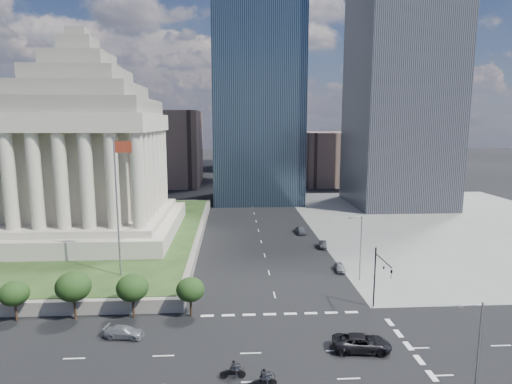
{
  "coord_description": "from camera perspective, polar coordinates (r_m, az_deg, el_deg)",
  "views": [
    {
      "loc": [
        -5.78,
        -36.16,
        23.76
      ],
      "look_at": [
        -2.98,
        13.11,
        15.7
      ],
      "focal_mm": 30.0,
      "sensor_mm": 36.0,
      "label": 1
    }
  ],
  "objects": [
    {
      "name": "pickup_truck",
      "position": [
        48.9,
        13.93,
        -18.95
      ],
      "size": [
        3.45,
        6.39,
        1.7
      ],
      "primitive_type": "imported",
      "rotation": [
        0.0,
        0.0,
        1.47
      ],
      "color": "black",
      "rests_on": "ground"
    },
    {
      "name": "war_memorial",
      "position": [
        88.79,
        -21.96,
        7.09
      ],
      "size": [
        34.0,
        34.0,
        39.0
      ],
      "primitive_type": null,
      "color": "#ACA290",
      "rests_on": "plaza_lawn"
    },
    {
      "name": "sidewalk_ne",
      "position": [
        111.77,
        24.5,
        -3.84
      ],
      "size": [
        68.0,
        90.0,
        0.03
      ],
      "primitive_type": "cube",
      "color": "slate",
      "rests_on": "ground"
    },
    {
      "name": "plaza_lawn",
      "position": [
        97.17,
        -27.06,
        -4.79
      ],
      "size": [
        64.0,
        68.0,
        0.1
      ],
      "primitive_type": "cube",
      "color": "#203616",
      "rests_on": "plaza_terrace"
    },
    {
      "name": "suv_grey",
      "position": [
        52.27,
        -17.16,
        -17.41
      ],
      "size": [
        2.5,
        4.67,
        1.29
      ],
      "primitive_type": "imported",
      "rotation": [
        0.0,
        0.0,
        1.41
      ],
      "color": "slate",
      "rests_on": "ground"
    },
    {
      "name": "parked_sedan_mid",
      "position": [
        83.42,
        8.9,
        -6.94
      ],
      "size": [
        1.93,
        3.99,
        1.26
      ],
      "primitive_type": "imported",
      "rotation": [
        0.0,
        0.0,
        -0.16
      ],
      "color": "black",
      "rests_on": "ground"
    },
    {
      "name": "flagpole",
      "position": [
        63.16,
        -17.92,
        -0.88
      ],
      "size": [
        2.52,
        0.24,
        20.0
      ],
      "color": "slate",
      "rests_on": "plaza_lawn"
    },
    {
      "name": "ground",
      "position": [
        138.34,
        -0.81,
        -0.62
      ],
      "size": [
        500.0,
        500.0,
        0.0
      ],
      "primitive_type": "plane",
      "color": "black",
      "rests_on": "ground"
    },
    {
      "name": "parked_sedan_near",
      "position": [
        71.34,
        11.12,
        -9.82
      ],
      "size": [
        1.77,
        3.82,
        1.27
      ],
      "primitive_type": "imported",
      "rotation": [
        0.0,
        0.0,
        -0.07
      ],
      "color": "gray",
      "rests_on": "ground"
    },
    {
      "name": "building_filler_ne",
      "position": [
        170.95,
        9.55,
        4.53
      ],
      "size": [
        20.0,
        30.0,
        20.0
      ],
      "primitive_type": "cube",
      "color": "brown",
      "rests_on": "ground"
    },
    {
      "name": "building_filler_nw",
      "position": [
        168.2,
        -11.59,
        5.76
      ],
      "size": [
        24.0,
        30.0,
        28.0
      ],
      "primitive_type": "cube",
      "color": "brown",
      "rests_on": "ground"
    },
    {
      "name": "highrise_ne",
      "position": [
        132.86,
        19.11,
        20.18
      ],
      "size": [
        26.0,
        28.0,
        100.0
      ],
      "primitive_type": "cube",
      "color": "black",
      "rests_on": "ground"
    },
    {
      "name": "street_lamp_north",
      "position": [
        66.58,
        13.65,
        -6.77
      ],
      "size": [
        2.13,
        0.22,
        10.0
      ],
      "color": "slate",
      "rests_on": "ground"
    },
    {
      "name": "midrise_glass",
      "position": [
        131.54,
        0.14,
        11.99
      ],
      "size": [
        26.0,
        26.0,
        60.0
      ],
      "primitive_type": "cube",
      "color": "black",
      "rests_on": "ground"
    },
    {
      "name": "plaza_terrace",
      "position": [
        97.38,
        -27.02,
        -5.34
      ],
      "size": [
        66.0,
        70.0,
        1.8
      ],
      "primitive_type": "cube",
      "color": "#635F54",
      "rests_on": "ground"
    },
    {
      "name": "traffic_signal_ne",
      "position": [
        56.23,
        16.19,
        -10.32
      ],
      "size": [
        0.3,
        5.74,
        8.0
      ],
      "color": "black",
      "rests_on": "ground"
    },
    {
      "name": "motorcycle_trail",
      "position": [
        43.35,
        -3.12,
        -22.53
      ],
      "size": [
        2.47,
        0.68,
        1.84
      ],
      "primitive_type": null,
      "rotation": [
        0.0,
        0.0,
        0.0
      ],
      "color": "black",
      "rests_on": "ground"
    },
    {
      "name": "parked_sedan_far",
      "position": [
        93.2,
        6.0,
        -5.05
      ],
      "size": [
        4.68,
        2.2,
        1.55
      ],
      "primitive_type": "imported",
      "rotation": [
        0.0,
        0.0,
        0.08
      ],
      "color": "#57595E",
      "rests_on": "ground"
    },
    {
      "name": "street_lamp_south",
      "position": [
        40.03,
        27.26,
        -18.7
      ],
      "size": [
        2.13,
        0.22,
        10.0
      ],
      "color": "slate",
      "rests_on": "ground"
    },
    {
      "name": "motorcycle_lead",
      "position": [
        41.97,
        0.94,
        -23.61
      ],
      "size": [
        2.68,
        1.15,
        1.93
      ],
      "primitive_type": null,
      "rotation": [
        0.0,
        0.0,
        0.18
      ],
      "color": "black",
      "rests_on": "ground"
    }
  ]
}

